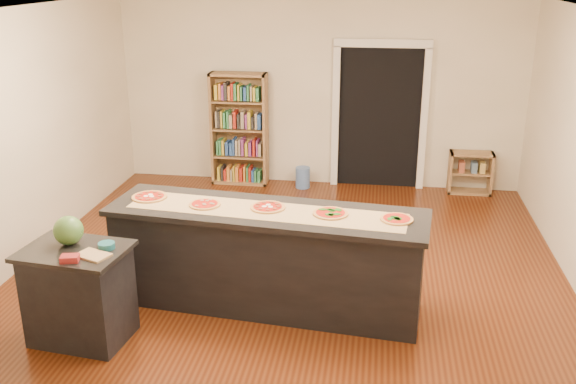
# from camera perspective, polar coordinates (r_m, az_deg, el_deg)

# --- Properties ---
(room) EXTENTS (6.00, 7.00, 2.80)m
(room) POSITION_cam_1_polar(r_m,az_deg,el_deg) (6.30, -0.26, 2.82)
(room) COLOR beige
(room) RESTS_ON ground
(doorway) EXTENTS (1.40, 0.09, 2.21)m
(doorway) POSITION_cam_1_polar(r_m,az_deg,el_deg) (9.64, 8.16, 7.37)
(doorway) COLOR black
(doorway) RESTS_ON room
(kitchen_island) EXTENTS (3.07, 0.83, 1.01)m
(kitchen_island) POSITION_cam_1_polar(r_m,az_deg,el_deg) (6.30, -1.88, -5.87)
(kitchen_island) COLOR black
(kitchen_island) RESTS_ON ground
(side_counter) EXTENTS (0.90, 0.66, 0.89)m
(side_counter) POSITION_cam_1_polar(r_m,az_deg,el_deg) (6.08, -18.05, -8.60)
(side_counter) COLOR black
(side_counter) RESTS_ON ground
(bookshelf) EXTENTS (0.85, 0.30, 1.70)m
(bookshelf) POSITION_cam_1_polar(r_m,az_deg,el_deg) (9.79, -4.35, 5.58)
(bookshelf) COLOR #957148
(bookshelf) RESTS_ON ground
(low_shelf) EXTENTS (0.63, 0.27, 0.63)m
(low_shelf) POSITION_cam_1_polar(r_m,az_deg,el_deg) (9.82, 15.89, 1.66)
(low_shelf) COLOR #957148
(low_shelf) RESTS_ON ground
(waste_bin) EXTENTS (0.22, 0.22, 0.32)m
(waste_bin) POSITION_cam_1_polar(r_m,az_deg,el_deg) (9.73, 1.32, 1.30)
(waste_bin) COLOR #4F72B1
(waste_bin) RESTS_ON ground
(kraft_paper) EXTENTS (2.70, 0.75, 0.00)m
(kraft_paper) POSITION_cam_1_polar(r_m,az_deg,el_deg) (6.08, -1.99, -1.67)
(kraft_paper) COLOR tan
(kraft_paper) RESTS_ON kitchen_island
(watermelon) EXTENTS (0.26, 0.26, 0.26)m
(watermelon) POSITION_cam_1_polar(r_m,az_deg,el_deg) (5.95, -18.94, -3.25)
(watermelon) COLOR #144214
(watermelon) RESTS_ON side_counter
(cutting_board) EXTENTS (0.33, 0.27, 0.02)m
(cutting_board) POSITION_cam_1_polar(r_m,az_deg,el_deg) (5.69, -16.94, -5.40)
(cutting_board) COLOR tan
(cutting_board) RESTS_ON side_counter
(package_red) EXTENTS (0.17, 0.14, 0.05)m
(package_red) POSITION_cam_1_polar(r_m,az_deg,el_deg) (5.65, -18.82, -5.61)
(package_red) COLOR maroon
(package_red) RESTS_ON side_counter
(package_teal) EXTENTS (0.14, 0.14, 0.05)m
(package_teal) POSITION_cam_1_polar(r_m,az_deg,el_deg) (5.80, -15.83, -4.61)
(package_teal) COLOR #195966
(package_teal) RESTS_ON side_counter
(pizza_a) EXTENTS (0.34, 0.34, 0.02)m
(pizza_a) POSITION_cam_1_polar(r_m,az_deg,el_deg) (6.55, -12.21, -0.41)
(pizza_a) COLOR #B37F45
(pizza_a) RESTS_ON kitchen_island
(pizza_b) EXTENTS (0.29, 0.29, 0.02)m
(pizza_b) POSITION_cam_1_polar(r_m,az_deg,el_deg) (6.26, -7.41, -1.08)
(pizza_b) COLOR #B37F45
(pizza_b) RESTS_ON kitchen_island
(pizza_c) EXTENTS (0.33, 0.33, 0.02)m
(pizza_c) POSITION_cam_1_polar(r_m,az_deg,el_deg) (6.14, -1.82, -1.34)
(pizza_c) COLOR #B37F45
(pizza_c) RESTS_ON kitchen_island
(pizza_d) EXTENTS (0.35, 0.35, 0.02)m
(pizza_d) POSITION_cam_1_polar(r_m,az_deg,el_deg) (6.00, 3.80, -1.89)
(pizza_d) COLOR #B37F45
(pizza_d) RESTS_ON kitchen_island
(pizza_e) EXTENTS (0.30, 0.30, 0.02)m
(pizza_e) POSITION_cam_1_polar(r_m,az_deg,el_deg) (5.94, 9.64, -2.37)
(pizza_e) COLOR #B37F45
(pizza_e) RESTS_ON kitchen_island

